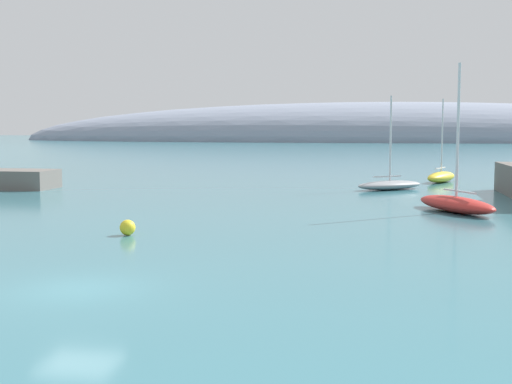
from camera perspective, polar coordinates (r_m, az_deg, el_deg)
The scene contains 6 objects.
water at distance 23.38m, azimuth -14.32°, elevation -7.73°, with size 600.00×600.00×0.00m, color #38727F.
distant_ridge at distance 227.64m, azimuth 10.28°, elevation 4.13°, with size 241.77×51.03×24.91m, color gray.
sailboat_grey_mid_mooring at distance 57.77m, azimuth 10.88°, elevation 0.63°, with size 6.13×5.20×7.62m.
sailboat_red_outer_mooring at distance 43.94m, azimuth 16.04°, elevation -0.88°, with size 5.23×7.07×8.96m.
sailboat_yellow_end_of_line at distance 66.21m, azimuth 14.91°, elevation 1.24°, with size 3.85×5.75×7.63m.
mooring_buoy_yellow at distance 33.97m, azimuth -10.46°, elevation -2.88°, with size 0.76×0.76×0.76m, color yellow.
Camera 1 is at (9.15, -20.85, 5.30)m, focal length 48.90 mm.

